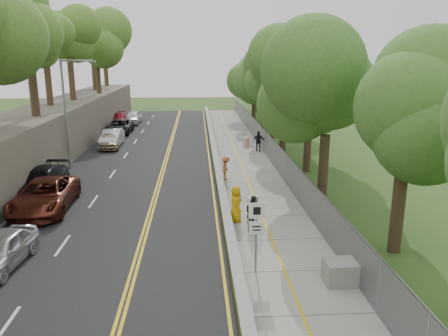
{
  "coord_description": "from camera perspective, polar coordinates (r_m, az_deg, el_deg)",
  "views": [
    {
      "loc": [
        -1.13,
        -18.33,
        8.26
      ],
      "look_at": [
        0.5,
        8.0,
        1.4
      ],
      "focal_mm": 35.0,
      "sensor_mm": 36.0,
      "label": 1
    }
  ],
  "objects": [
    {
      "name": "construction_barrel",
      "position": [
        40.33,
        2.89,
        3.43
      ],
      "size": [
        0.52,
        0.52,
        0.86
      ],
      "primitive_type": "cylinder",
      "color": "red",
      "rests_on": "sidewalk"
    },
    {
      "name": "car_2",
      "position": [
        25.61,
        -22.4,
        -3.33
      ],
      "size": [
        2.98,
        6.08,
        1.66
      ],
      "primitive_type": "imported",
      "rotation": [
        0.0,
        0.0,
        0.04
      ],
      "color": "#5C2219",
      "rests_on": "road"
    },
    {
      "name": "painter_1",
      "position": [
        20.81,
        3.57,
        -6.01
      ],
      "size": [
        0.51,
        0.71,
        1.81
      ],
      "primitive_type": "imported",
      "rotation": [
        0.0,
        0.0,
        1.45
      ],
      "color": "white",
      "rests_on": "sidewalk"
    },
    {
      "name": "car_3",
      "position": [
        28.37,
        -22.91,
        -1.73
      ],
      "size": [
        2.5,
        5.71,
        1.63
      ],
      "primitive_type": "imported",
      "rotation": [
        0.0,
        0.0,
        -0.04
      ],
      "color": "black",
      "rests_on": "road"
    },
    {
      "name": "car_4",
      "position": [
        40.87,
        -14.61,
        3.51
      ],
      "size": [
        2.02,
        4.26,
        1.41
      ],
      "primitive_type": "imported",
      "rotation": [
        0.0,
        0.0,
        0.09
      ],
      "color": "tan",
      "rests_on": "road"
    },
    {
      "name": "trees_embankment",
      "position": [
        35.45,
        -24.22,
        16.98
      ],
      "size": [
        6.4,
        66.0,
        13.0
      ],
      "primitive_type": null,
      "color": "#57882E",
      "rests_on": "rock_embankment"
    },
    {
      "name": "painter_3",
      "position": [
        29.35,
        0.24,
        -0.04
      ],
      "size": [
        0.73,
        1.11,
        1.6
      ],
      "primitive_type": "imported",
      "rotation": [
        0.0,
        0.0,
        1.43
      ],
      "color": "#9A5130",
      "rests_on": "sidewalk"
    },
    {
      "name": "road",
      "position": [
        34.6,
        -10.53,
        0.55
      ],
      "size": [
        11.2,
        66.0,
        0.04
      ],
      "primitive_type": "cube",
      "color": "black",
      "rests_on": "ground"
    },
    {
      "name": "car_0",
      "position": [
        19.71,
        -27.15,
        -9.56
      ],
      "size": [
        2.03,
        4.24,
        1.4
      ],
      "primitive_type": "imported",
      "rotation": [
        0.0,
        0.0,
        -0.09
      ],
      "color": "#BBBABF",
      "rests_on": "road"
    },
    {
      "name": "jersey_barrier",
      "position": [
        34.29,
        -1.14,
        1.15
      ],
      "size": [
        0.42,
        66.0,
        0.6
      ],
      "primitive_type": "cube",
      "color": "#A9CD29",
      "rests_on": "ground"
    },
    {
      "name": "car_6",
      "position": [
        48.29,
        -13.51,
        5.27
      ],
      "size": [
        2.56,
        5.39,
        1.49
      ],
      "primitive_type": "imported",
      "rotation": [
        0.0,
        0.0,
        -0.02
      ],
      "color": "black",
      "rests_on": "road"
    },
    {
      "name": "rock_embankment",
      "position": [
        36.1,
        -23.57,
        3.37
      ],
      "size": [
        5.0,
        66.0,
        4.0
      ],
      "primitive_type": "cube",
      "color": "#595147",
      "rests_on": "ground"
    },
    {
      "name": "car_8",
      "position": [
        55.04,
        -11.81,
        6.49
      ],
      "size": [
        1.87,
        4.53,
        1.54
      ],
      "primitive_type": "imported",
      "rotation": [
        0.0,
        0.0,
        -0.01
      ],
      "color": "silver",
      "rests_on": "road"
    },
    {
      "name": "sidewalk",
      "position": [
        34.53,
        2.68,
        0.76
      ],
      "size": [
        4.2,
        66.0,
        0.05
      ],
      "primitive_type": "cube",
      "color": "gray",
      "rests_on": "ground"
    },
    {
      "name": "painter_2",
      "position": [
        20.82,
        3.82,
        -6.0
      ],
      "size": [
        0.92,
        1.05,
        1.81
      ],
      "primitive_type": "imported",
      "rotation": [
        0.0,
        0.0,
        1.89
      ],
      "color": "black",
      "rests_on": "sidewalk"
    },
    {
      "name": "painter_0",
      "position": [
        22.07,
        1.55,
        -4.69
      ],
      "size": [
        0.81,
        1.03,
        1.86
      ],
      "primitive_type": "imported",
      "rotation": [
        0.0,
        0.0,
        1.84
      ],
      "color": "#CE9B0B",
      "rests_on": "sidewalk"
    },
    {
      "name": "car_7",
      "position": [
        54.47,
        -13.6,
        6.24
      ],
      "size": [
        2.07,
        4.88,
        1.4
      ],
      "primitive_type": "imported",
      "rotation": [
        0.0,
        0.0,
        0.02
      ],
      "color": "maroon",
      "rests_on": "road"
    },
    {
      "name": "car_5",
      "position": [
        41.55,
        -14.43,
        3.8
      ],
      "size": [
        1.66,
        4.73,
        1.56
      ],
      "primitive_type": "imported",
      "rotation": [
        0.0,
        0.0,
        0.0
      ],
      "color": "silver",
      "rests_on": "road"
    },
    {
      "name": "ground",
      "position": [
        20.14,
        -0.01,
        -9.64
      ],
      "size": [
        140.0,
        140.0,
        0.0
      ],
      "primitive_type": "plane",
      "color": "#33511E",
      "rests_on": "ground"
    },
    {
      "name": "chainlink_fence",
      "position": [
        34.6,
        6.16,
        2.38
      ],
      "size": [
        0.04,
        66.0,
        2.0
      ],
      "primitive_type": "cube",
      "color": "slate",
      "rests_on": "ground"
    },
    {
      "name": "signpost",
      "position": [
        16.7,
        4.26,
        -7.62
      ],
      "size": [
        0.62,
        0.09,
        3.1
      ],
      "color": "gray",
      "rests_on": "sidewalk"
    },
    {
      "name": "trees_fenceside",
      "position": [
        34.33,
        10.4,
        12.24
      ],
      "size": [
        7.0,
        66.0,
        14.0
      ],
      "primitive_type": null,
      "color": "#4B802E",
      "rests_on": "ground"
    },
    {
      "name": "concrete_block",
      "position": [
        17.13,
        15.18,
        -12.97
      ],
      "size": [
        1.3,
        0.98,
        0.86
      ],
      "primitive_type": "cube",
      "rotation": [
        0.0,
        0.0,
        0.01
      ],
      "color": "slate",
      "rests_on": "sidewalk"
    },
    {
      "name": "streetlight",
      "position": [
        33.84,
        -19.71,
        7.59
      ],
      "size": [
        2.52,
        0.22,
        8.0
      ],
      "color": "gray",
      "rests_on": "ground"
    },
    {
      "name": "person_far",
      "position": [
        38.25,
        4.54,
        3.51
      ],
      "size": [
        1.12,
        0.67,
        1.79
      ],
      "primitive_type": "imported",
      "rotation": [
        0.0,
        0.0,
        2.9
      ],
      "color": "black",
      "rests_on": "sidewalk"
    }
  ]
}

